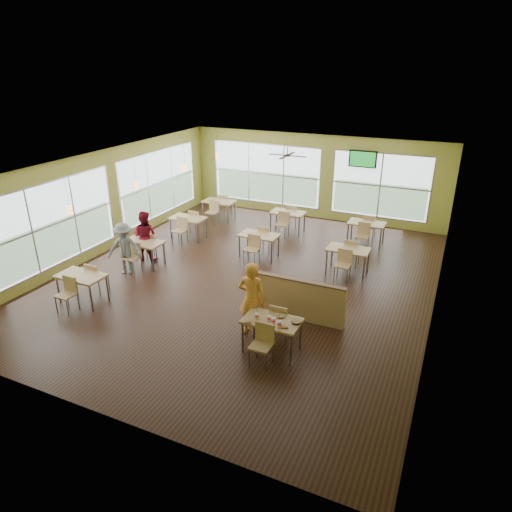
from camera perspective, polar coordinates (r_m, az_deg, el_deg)
name	(u,v)px	position (r m, az deg, el deg)	size (l,w,h in m)	color
room	(247,224)	(12.42, -1.16, 3.98)	(12.00, 12.04, 3.20)	black
window_bays	(216,191)	(16.24, -4.96, 8.10)	(9.24, 10.24, 2.38)	white
main_table	(272,325)	(9.62, 1.99, -8.58)	(1.22, 1.52, 0.87)	tan
half_wall_divider	(295,299)	(10.85, 4.94, -5.35)	(2.40, 0.14, 1.04)	tan
dining_tables	(240,232)	(14.63, -1.96, 2.98)	(6.92, 8.72, 0.87)	tan
pendant_lights	(161,177)	(14.33, -11.79, 9.69)	(0.11, 7.31, 0.86)	#2D2119
ceiling_fan	(287,155)	(14.75, 3.94, 12.45)	(1.25, 1.25, 0.29)	#2D2119
tv_backwall	(363,159)	(17.10, 13.21, 11.72)	(1.00, 0.07, 0.60)	black
man_plaid	(252,299)	(10.06, -0.50, -5.39)	(0.64, 0.42, 1.76)	#CF5817
patron_maroon	(145,236)	(14.30, -13.72, 2.46)	(0.76, 0.59, 1.56)	maroon
patron_grey	(124,248)	(13.54, -16.12, 0.92)	(0.99, 0.57, 1.53)	slate
cup_blue	(257,316)	(9.56, 0.12, -7.47)	(0.09, 0.09, 0.33)	white
cup_yellow	(269,318)	(9.48, 1.64, -7.77)	(0.09, 0.09, 0.32)	white
cup_red_near	(273,320)	(9.40, 2.18, -8.04)	(0.10, 0.10, 0.36)	white
cup_red_far	(279,324)	(9.31, 2.93, -8.43)	(0.09, 0.09, 0.33)	white
food_basket	(296,322)	(9.47, 5.06, -8.17)	(0.22, 0.22, 0.05)	black
ketchup_cup	(287,328)	(9.28, 3.90, -8.97)	(0.06, 0.06, 0.02)	#A61702
wrapper_left	(248,322)	(9.45, -1.03, -8.21)	(0.14, 0.13, 0.04)	tan
wrapper_mid	(280,316)	(9.65, 3.07, -7.48)	(0.20, 0.18, 0.05)	tan
wrapper_right	(283,327)	(9.30, 3.34, -8.82)	(0.14, 0.12, 0.03)	tan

